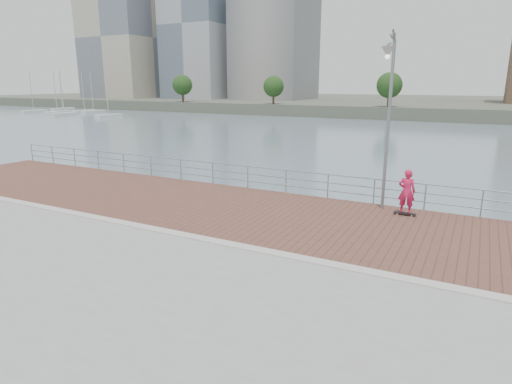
% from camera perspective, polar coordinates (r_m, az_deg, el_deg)
% --- Properties ---
extents(water, '(400.00, 400.00, 0.00)m').
position_cam_1_polar(water, '(14.76, -3.73, -14.26)').
color(water, slate).
rests_on(water, ground).
extents(seawall, '(40.00, 24.00, 2.00)m').
position_cam_1_polar(seawall, '(10.94, -18.48, -20.13)').
color(seawall, gray).
rests_on(seawall, ground).
extents(brick_lane, '(40.00, 6.80, 0.02)m').
position_cam_1_polar(brick_lane, '(16.91, 2.53, -3.05)').
color(brick_lane, brown).
rests_on(brick_lane, seawall).
extents(curb, '(40.00, 0.40, 0.06)m').
position_cam_1_polar(curb, '(13.90, -3.86, -6.89)').
color(curb, '#B7B5AD').
rests_on(curb, seawall).
extents(far_shore, '(320.00, 95.00, 2.50)m').
position_cam_1_polar(far_shore, '(133.82, 25.21, 10.52)').
color(far_shore, '#4C5142').
rests_on(far_shore, ground).
extents(guardrail, '(39.06, 0.06, 1.13)m').
position_cam_1_polar(guardrail, '(19.76, 6.76, 1.47)').
color(guardrail, '#8C9EA8').
rests_on(guardrail, brick_lane).
extents(street_lamp, '(0.49, 1.42, 6.68)m').
position_cam_1_polar(street_lamp, '(17.34, 17.22, 12.69)').
color(street_lamp, gray).
rests_on(street_lamp, brick_lane).
extents(skateboard, '(0.85, 0.26, 0.10)m').
position_cam_1_polar(skateboard, '(17.77, 19.22, -2.70)').
color(skateboard, black).
rests_on(skateboard, brick_lane).
extents(skateboarder, '(0.66, 0.45, 1.75)m').
position_cam_1_polar(skateboarder, '(17.55, 19.45, 0.06)').
color(skateboarder, '#D61C51').
rests_on(skateboarder, skateboard).
extents(shoreline_trees, '(109.82, 5.08, 6.78)m').
position_cam_1_polar(shoreline_trees, '(89.26, 18.64, 13.28)').
color(shoreline_trees, '#473323').
rests_on(shoreline_trees, far_shore).
extents(marina, '(30.83, 19.16, 9.68)m').
position_cam_1_polar(marina, '(112.38, -23.38, 9.81)').
color(marina, silver).
rests_on(marina, water).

